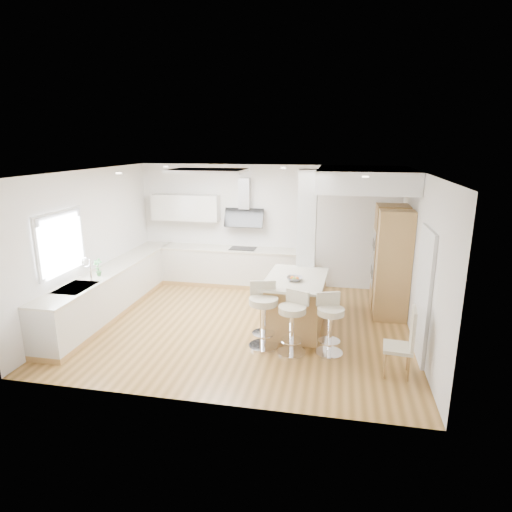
% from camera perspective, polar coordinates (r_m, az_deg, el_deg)
% --- Properties ---
extents(ground, '(6.00, 6.00, 0.00)m').
position_cam_1_polar(ground, '(8.05, -1.67, -9.15)').
color(ground, '#A6783D').
rests_on(ground, ground).
extents(ceiling, '(6.00, 5.00, 0.02)m').
position_cam_1_polar(ceiling, '(8.05, -1.67, -9.15)').
color(ceiling, white).
rests_on(ceiling, ground).
extents(wall_back, '(6.00, 0.04, 2.80)m').
position_cam_1_polar(wall_back, '(9.98, 1.41, 4.05)').
color(wall_back, silver).
rests_on(wall_back, ground).
extents(wall_left, '(0.04, 5.00, 2.80)m').
position_cam_1_polar(wall_left, '(8.74, -21.32, 1.44)').
color(wall_left, silver).
rests_on(wall_left, ground).
extents(wall_right, '(0.04, 5.00, 2.80)m').
position_cam_1_polar(wall_right, '(7.54, 21.10, -0.57)').
color(wall_right, silver).
rests_on(wall_right, ground).
extents(skylight, '(4.10, 2.10, 0.06)m').
position_cam_1_polar(skylight, '(8.15, -6.41, 11.23)').
color(skylight, silver).
rests_on(skylight, ground).
extents(window_left, '(0.06, 1.28, 1.07)m').
position_cam_1_polar(window_left, '(7.93, -24.65, 1.98)').
color(window_left, white).
rests_on(window_left, ground).
extents(doorway_right, '(0.05, 1.00, 2.10)m').
position_cam_1_polar(doorway_right, '(7.08, 21.39, -4.96)').
color(doorway_right, '#4C443C').
rests_on(doorway_right, ground).
extents(counter_left, '(0.63, 4.50, 1.35)m').
position_cam_1_polar(counter_left, '(9.03, -18.37, -4.11)').
color(counter_left, '#B3884C').
rests_on(counter_left, ground).
extents(counter_back, '(3.62, 0.63, 2.50)m').
position_cam_1_polar(counter_back, '(10.07, -4.01, -0.01)').
color(counter_back, '#B3884C').
rests_on(counter_back, ground).
extents(pillar, '(0.35, 0.35, 2.80)m').
position_cam_1_polar(pillar, '(8.35, 6.74, 1.79)').
color(pillar, silver).
rests_on(pillar, ground).
extents(soffit, '(1.78, 2.20, 0.40)m').
position_cam_1_polar(soffit, '(8.61, 14.32, 9.92)').
color(soffit, white).
rests_on(soffit, ground).
extents(oven_column, '(0.63, 1.21, 2.10)m').
position_cam_1_polar(oven_column, '(8.75, 17.49, -0.57)').
color(oven_column, '#B3884C').
rests_on(oven_column, ground).
extents(peninsula, '(1.12, 1.62, 1.03)m').
position_cam_1_polar(peninsula, '(7.79, 5.25, -6.22)').
color(peninsula, '#B3884C').
rests_on(peninsula, ground).
extents(bar_stool_a, '(0.60, 0.60, 1.10)m').
position_cam_1_polar(bar_stool_a, '(7.01, 1.01, -7.42)').
color(bar_stool_a, white).
rests_on(bar_stool_a, ground).
extents(bar_stool_b, '(0.60, 0.60, 1.02)m').
position_cam_1_polar(bar_stool_b, '(6.85, 4.91, -8.43)').
color(bar_stool_b, white).
rests_on(bar_stool_b, ground).
extents(bar_stool_c, '(0.57, 0.57, 0.99)m').
position_cam_1_polar(bar_stool_c, '(6.92, 9.83, -8.54)').
color(bar_stool_c, white).
rests_on(bar_stool_c, ground).
extents(dining_chair, '(0.44, 0.44, 1.04)m').
position_cam_1_polar(dining_chair, '(6.56, 19.29, -10.54)').
color(dining_chair, beige).
rests_on(dining_chair, ground).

